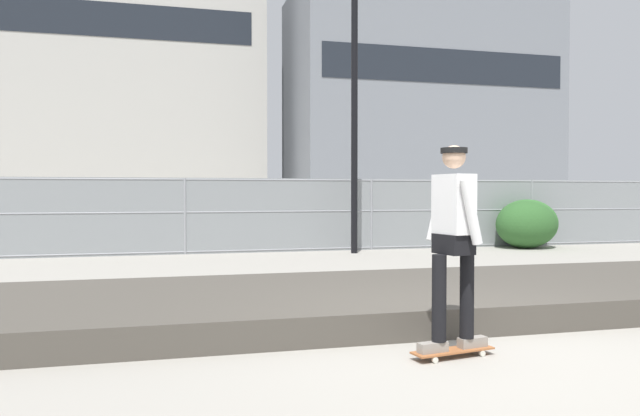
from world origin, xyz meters
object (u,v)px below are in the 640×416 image
(skateboard, at_px, (453,351))
(skater, at_px, (454,233))
(parked_car_near, at_px, (104,216))
(street_lamp, at_px, (354,80))
(shrub_left, at_px, (526,224))
(shrub_center, at_px, (527,224))

(skateboard, bearing_deg, skater, -165.96)
(parked_car_near, bearing_deg, skater, -71.69)
(street_lamp, distance_m, shrub_left, 6.05)
(shrub_left, bearing_deg, street_lamp, -179.08)
(shrub_left, relative_size, shrub_center, 0.98)
(skater, height_order, shrub_center, skater)
(skater, xyz_separation_m, shrub_center, (6.95, 9.37, -0.48))
(skateboard, height_order, street_lamp, street_lamp)
(skateboard, bearing_deg, shrub_left, 53.49)
(skateboard, relative_size, shrub_left, 0.50)
(skateboard, height_order, shrub_center, shrub_center)
(parked_car_near, xyz_separation_m, shrub_center, (11.15, -3.34, -0.18))
(shrub_center, bearing_deg, skateboard, -126.56)
(shrub_left, bearing_deg, shrub_center, 50.29)
(shrub_left, bearing_deg, parked_car_near, 162.41)
(parked_car_near, bearing_deg, shrub_center, -16.68)
(parked_car_near, bearing_deg, skateboard, -71.69)
(shrub_left, height_order, shrub_center, shrub_center)
(skater, relative_size, shrub_left, 1.12)
(skateboard, xyz_separation_m, skater, (-0.00, -0.00, 1.08))
(skater, height_order, street_lamp, street_lamp)
(street_lamp, distance_m, shrub_center, 6.14)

